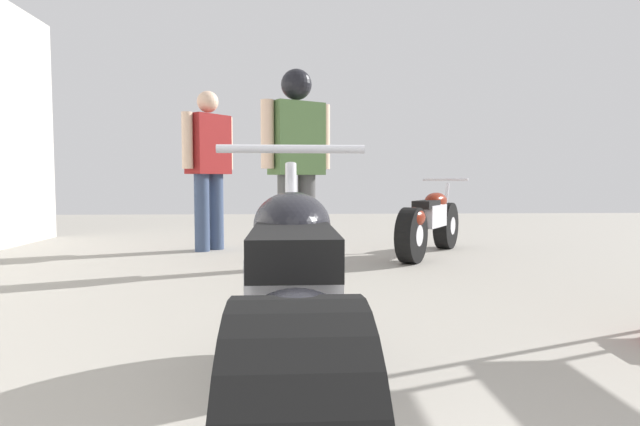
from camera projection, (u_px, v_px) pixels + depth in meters
The scene contains 5 objects.
ground_plane at pixel (281, 300), 3.46m from camera, with size 17.35×17.35×0.00m, color #9E998E.
motorcycle_maroon_cruiser at pixel (292, 325), 1.47m from camera, with size 0.60×2.02×0.94m.
motorcycle_black_naked at pixel (429, 223), 5.46m from camera, with size 1.05×1.57×0.82m.
mechanic_in_blue at pixel (208, 161), 5.83m from camera, with size 0.54×0.63×1.79m.
mechanic_with_helmet at pixel (297, 150), 4.66m from camera, with size 0.66×0.45×1.79m.
Camera 1 is at (0.10, 0.20, 0.80)m, focal length 29.11 mm.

